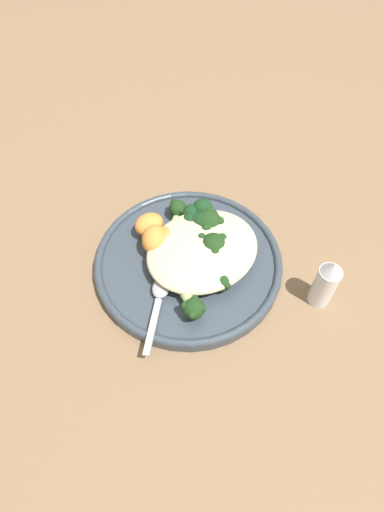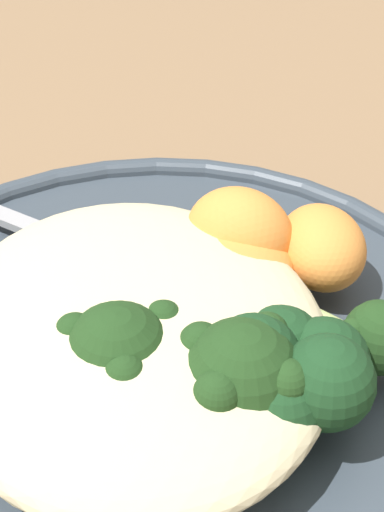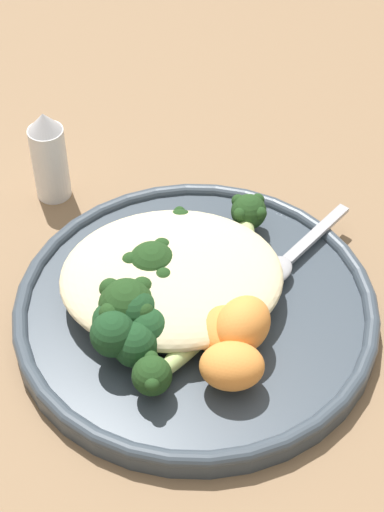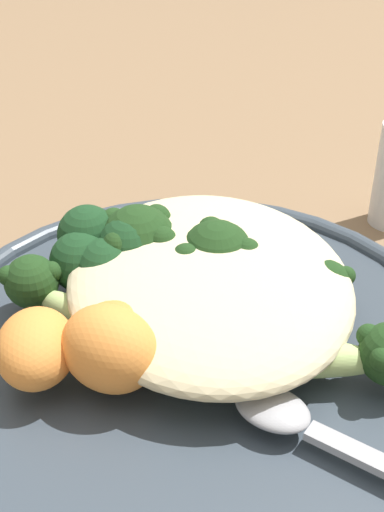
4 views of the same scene
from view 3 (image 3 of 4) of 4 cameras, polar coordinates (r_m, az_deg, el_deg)
ground_plane at (r=0.66m, az=0.26°, el=-4.25°), size 4.00×4.00×0.00m
plate at (r=0.65m, az=0.49°, el=-3.77°), size 0.28×0.28×0.02m
quinoa_mound at (r=0.64m, az=-1.37°, el=-1.37°), size 0.17×0.14×0.03m
broccoli_stalk_0 at (r=0.68m, az=3.43°, el=1.01°), size 0.05×0.12×0.03m
broccoli_stalk_1 at (r=0.67m, az=0.15°, el=0.52°), size 0.06×0.11×0.03m
broccoli_stalk_2 at (r=0.64m, az=-2.29°, el=-0.95°), size 0.09×0.06×0.04m
broccoli_stalk_3 at (r=0.62m, az=-3.43°, el=-3.38°), size 0.12×0.04×0.04m
broccoli_stalk_4 at (r=0.60m, az=-1.04°, el=-6.58°), size 0.09×0.10×0.03m
sweet_potato_chunk_0 at (r=0.61m, az=3.41°, el=-4.60°), size 0.06×0.06×0.04m
sweet_potato_chunk_1 at (r=0.59m, az=2.68°, el=-7.33°), size 0.05×0.04×0.03m
sweet_potato_chunk_2 at (r=0.62m, az=1.58°, el=-4.30°), size 0.08×0.08×0.03m
kale_tuft at (r=0.61m, az=-4.22°, el=-4.83°), size 0.06×0.06×0.04m
spoon at (r=0.68m, az=6.29°, el=-0.26°), size 0.09×0.10×0.01m
salt_shaker at (r=0.75m, az=-9.52°, el=6.60°), size 0.03×0.03×0.09m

